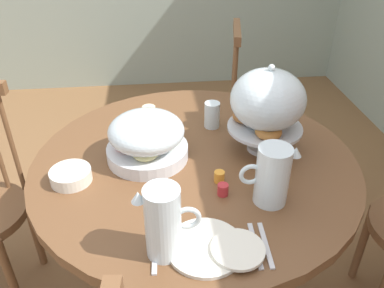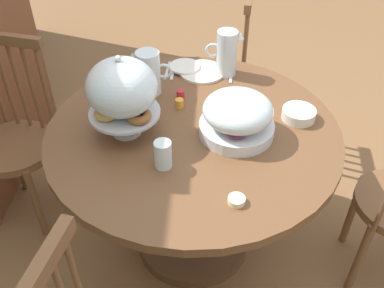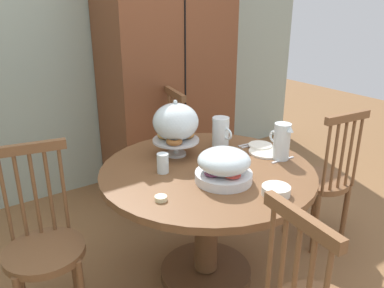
{
  "view_description": "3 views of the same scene",
  "coord_description": "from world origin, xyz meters",
  "px_view_note": "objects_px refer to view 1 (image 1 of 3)",
  "views": [
    {
      "loc": [
        1.19,
        0.04,
        1.58
      ],
      "look_at": [
        -0.11,
        0.18,
        0.74
      ],
      "focal_mm": 36.91,
      "sensor_mm": 36.0,
      "label": 1
    },
    {
      "loc": [
        -1.42,
        0.11,
        1.83
      ],
      "look_at": [
        -0.11,
        0.18,
        0.74
      ],
      "focal_mm": 40.73,
      "sensor_mm": 36.0,
      "label": 2
    },
    {
      "loc": [
        -1.23,
        -1.42,
        1.66
      ],
      "look_at": [
        -0.01,
        0.33,
        0.84
      ],
      "focal_mm": 36.84,
      "sensor_mm": 36.0,
      "label": 3
    }
  ],
  "objects_px": {
    "drinking_glass": "(212,115)",
    "butter_dish": "(149,109)",
    "milk_pitcher": "(163,225)",
    "china_plate_large": "(205,247)",
    "fruit_platter_covered": "(147,138)",
    "pastry_stand_with_dome": "(267,103)",
    "windsor_chair_near_window": "(210,113)",
    "china_plate_small": "(238,249)",
    "dining_table": "(195,202)",
    "orange_juice_pitcher": "(272,178)",
    "cereal_bowl": "(71,176)"
  },
  "relations": [
    {
      "from": "milk_pitcher",
      "to": "china_plate_large",
      "type": "distance_m",
      "value": 0.15
    },
    {
      "from": "orange_juice_pitcher",
      "to": "milk_pitcher",
      "type": "height_order",
      "value": "milk_pitcher"
    },
    {
      "from": "china_plate_large",
      "to": "drinking_glass",
      "type": "distance_m",
      "value": 0.68
    },
    {
      "from": "dining_table",
      "to": "pastry_stand_with_dome",
      "type": "bearing_deg",
      "value": 97.83
    },
    {
      "from": "dining_table",
      "to": "cereal_bowl",
      "type": "distance_m",
      "value": 0.5
    },
    {
      "from": "milk_pitcher",
      "to": "cereal_bowl",
      "type": "xyz_separation_m",
      "value": [
        -0.35,
        -0.3,
        -0.08
      ]
    },
    {
      "from": "pastry_stand_with_dome",
      "to": "drinking_glass",
      "type": "height_order",
      "value": "pastry_stand_with_dome"
    },
    {
      "from": "cereal_bowl",
      "to": "butter_dish",
      "type": "distance_m",
      "value": 0.56
    },
    {
      "from": "orange_juice_pitcher",
      "to": "milk_pitcher",
      "type": "relative_size",
      "value": 0.91
    },
    {
      "from": "china_plate_large",
      "to": "orange_juice_pitcher",
      "type": "bearing_deg",
      "value": 127.9
    },
    {
      "from": "fruit_platter_covered",
      "to": "orange_juice_pitcher",
      "type": "bearing_deg",
      "value": 53.34
    },
    {
      "from": "fruit_platter_covered",
      "to": "china_plate_small",
      "type": "relative_size",
      "value": 2.0
    },
    {
      "from": "orange_juice_pitcher",
      "to": "china_plate_large",
      "type": "distance_m",
      "value": 0.31
    },
    {
      "from": "windsor_chair_near_window",
      "to": "milk_pitcher",
      "type": "height_order",
      "value": "windsor_chair_near_window"
    },
    {
      "from": "milk_pitcher",
      "to": "china_plate_large",
      "type": "xyz_separation_m",
      "value": [
        0.0,
        0.11,
        -0.09
      ]
    },
    {
      "from": "pastry_stand_with_dome",
      "to": "china_plate_large",
      "type": "height_order",
      "value": "pastry_stand_with_dome"
    },
    {
      "from": "china_plate_small",
      "to": "butter_dish",
      "type": "bearing_deg",
      "value": -165.22
    },
    {
      "from": "milk_pitcher",
      "to": "china_plate_small",
      "type": "distance_m",
      "value": 0.22
    },
    {
      "from": "fruit_platter_covered",
      "to": "drinking_glass",
      "type": "height_order",
      "value": "fruit_platter_covered"
    },
    {
      "from": "cereal_bowl",
      "to": "drinking_glass",
      "type": "distance_m",
      "value": 0.62
    },
    {
      "from": "orange_juice_pitcher",
      "to": "china_plate_large",
      "type": "bearing_deg",
      "value": -52.1
    },
    {
      "from": "fruit_platter_covered",
      "to": "dining_table",
      "type": "bearing_deg",
      "value": 81.97
    },
    {
      "from": "dining_table",
      "to": "milk_pitcher",
      "type": "xyz_separation_m",
      "value": [
        0.44,
        -0.13,
        0.31
      ]
    },
    {
      "from": "windsor_chair_near_window",
      "to": "china_plate_large",
      "type": "relative_size",
      "value": 4.43
    },
    {
      "from": "pastry_stand_with_dome",
      "to": "milk_pitcher",
      "type": "bearing_deg",
      "value": -39.99
    },
    {
      "from": "dining_table",
      "to": "orange_juice_pitcher",
      "type": "distance_m",
      "value": 0.45
    },
    {
      "from": "dining_table",
      "to": "butter_dish",
      "type": "height_order",
      "value": "butter_dish"
    },
    {
      "from": "orange_juice_pitcher",
      "to": "cereal_bowl",
      "type": "distance_m",
      "value": 0.67
    },
    {
      "from": "fruit_platter_covered",
      "to": "orange_juice_pitcher",
      "type": "distance_m",
      "value": 0.48
    },
    {
      "from": "dining_table",
      "to": "cereal_bowl",
      "type": "relative_size",
      "value": 8.6
    },
    {
      "from": "milk_pitcher",
      "to": "windsor_chair_near_window",
      "type": "bearing_deg",
      "value": 166.18
    },
    {
      "from": "china_plate_small",
      "to": "dining_table",
      "type": "bearing_deg",
      "value": -172.21
    },
    {
      "from": "pastry_stand_with_dome",
      "to": "drinking_glass",
      "type": "xyz_separation_m",
      "value": [
        -0.19,
        -0.17,
        -0.14
      ]
    },
    {
      "from": "windsor_chair_near_window",
      "to": "pastry_stand_with_dome",
      "type": "relative_size",
      "value": 2.83
    },
    {
      "from": "drinking_glass",
      "to": "butter_dish",
      "type": "distance_m",
      "value": 0.32
    },
    {
      "from": "pastry_stand_with_dome",
      "to": "cereal_bowl",
      "type": "relative_size",
      "value": 2.46
    },
    {
      "from": "dining_table",
      "to": "china_plate_large",
      "type": "height_order",
      "value": "china_plate_large"
    },
    {
      "from": "china_plate_large",
      "to": "butter_dish",
      "type": "xyz_separation_m",
      "value": [
        -0.84,
        -0.14,
        0.01
      ]
    },
    {
      "from": "pastry_stand_with_dome",
      "to": "orange_juice_pitcher",
      "type": "relative_size",
      "value": 1.73
    },
    {
      "from": "china_plate_small",
      "to": "cereal_bowl",
      "type": "relative_size",
      "value": 1.07
    },
    {
      "from": "dining_table",
      "to": "orange_juice_pitcher",
      "type": "xyz_separation_m",
      "value": [
        0.26,
        0.21,
        0.3
      ]
    },
    {
      "from": "pastry_stand_with_dome",
      "to": "orange_juice_pitcher",
      "type": "bearing_deg",
      "value": -10.72
    },
    {
      "from": "pastry_stand_with_dome",
      "to": "china_plate_large",
      "type": "relative_size",
      "value": 1.56
    },
    {
      "from": "windsor_chair_near_window",
      "to": "drinking_glass",
      "type": "distance_m",
      "value": 0.74
    },
    {
      "from": "fruit_platter_covered",
      "to": "pastry_stand_with_dome",
      "type": "bearing_deg",
      "value": 91.58
    },
    {
      "from": "windsor_chair_near_window",
      "to": "cereal_bowl",
      "type": "relative_size",
      "value": 6.96
    },
    {
      "from": "windsor_chair_near_window",
      "to": "butter_dish",
      "type": "height_order",
      "value": "windsor_chair_near_window"
    },
    {
      "from": "pastry_stand_with_dome",
      "to": "drinking_glass",
      "type": "distance_m",
      "value": 0.29
    },
    {
      "from": "butter_dish",
      "to": "drinking_glass",
      "type": "bearing_deg",
      "value": 57.3
    },
    {
      "from": "dining_table",
      "to": "cereal_bowl",
      "type": "xyz_separation_m",
      "value": [
        0.09,
        -0.44,
        0.23
      ]
    }
  ]
}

